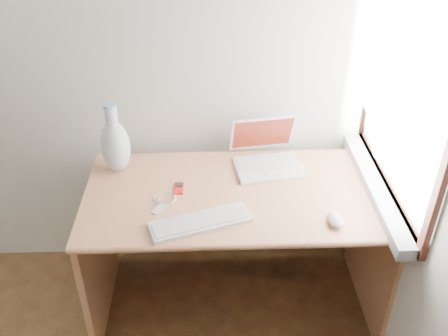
{
  "coord_description": "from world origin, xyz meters",
  "views": [
    {
      "loc": [
        0.9,
        -0.61,
        2.18
      ],
      "look_at": [
        0.97,
        1.35,
        0.88
      ],
      "focal_mm": 40.0,
      "sensor_mm": 36.0,
      "label": 1
    }
  ],
  "objects_px": {
    "desk": "(236,216)",
    "laptop": "(268,155)",
    "external_keyboard": "(200,222)",
    "vase": "(115,145)"
  },
  "relations": [
    {
      "from": "laptop",
      "to": "external_keyboard",
      "type": "height_order",
      "value": "laptop"
    },
    {
      "from": "external_keyboard",
      "to": "vase",
      "type": "xyz_separation_m",
      "value": [
        -0.42,
        0.44,
        0.14
      ]
    },
    {
      "from": "desk",
      "to": "vase",
      "type": "bearing_deg",
      "value": 168.82
    },
    {
      "from": "laptop",
      "to": "external_keyboard",
      "type": "xyz_separation_m",
      "value": [
        -0.35,
        -0.47,
        -0.04
      ]
    },
    {
      "from": "desk",
      "to": "laptop",
      "type": "relative_size",
      "value": 3.99
    },
    {
      "from": "external_keyboard",
      "to": "vase",
      "type": "relative_size",
      "value": 1.25
    },
    {
      "from": "external_keyboard",
      "to": "laptop",
      "type": "bearing_deg",
      "value": 35.27
    },
    {
      "from": "laptop",
      "to": "external_keyboard",
      "type": "bearing_deg",
      "value": -134.85
    },
    {
      "from": "laptop",
      "to": "vase",
      "type": "xyz_separation_m",
      "value": [
        -0.76,
        -0.03,
        0.1
      ]
    },
    {
      "from": "laptop",
      "to": "desk",
      "type": "bearing_deg",
      "value": -147.73
    }
  ]
}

